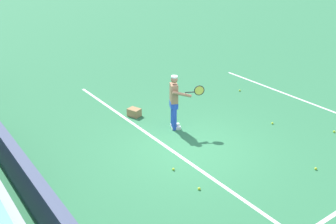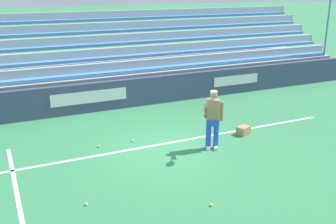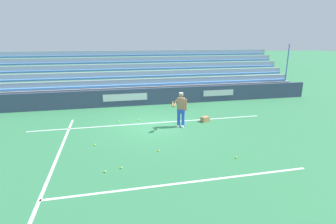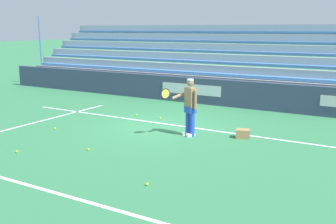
% 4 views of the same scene
% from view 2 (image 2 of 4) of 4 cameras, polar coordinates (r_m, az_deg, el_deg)
% --- Properties ---
extents(ground_plane, '(160.00, 160.00, 0.00)m').
position_cam_2_polar(ground_plane, '(11.26, -0.13, -5.63)').
color(ground_plane, '#337A4C').
extents(court_baseline_white, '(12.00, 0.10, 0.01)m').
position_cam_2_polar(court_baseline_white, '(11.67, -1.16, -4.72)').
color(court_baseline_white, white).
rests_on(court_baseline_white, ground).
extents(back_wall_sponsor_board, '(24.00, 0.25, 1.10)m').
position_cam_2_polar(back_wall_sponsor_board, '(15.02, -7.26, 2.56)').
color(back_wall_sponsor_board, '#384260').
rests_on(back_wall_sponsor_board, ground).
extents(bleacher_stand, '(22.80, 4.00, 3.85)m').
position_cam_2_polar(bleacher_stand, '(17.41, -9.99, 5.41)').
color(bleacher_stand, '#9EA3A8').
rests_on(bleacher_stand, ground).
extents(tennis_player, '(0.89, 0.89, 1.71)m').
position_cam_2_polar(tennis_player, '(11.15, 6.50, -1.05)').
color(tennis_player, blue).
rests_on(tennis_player, ground).
extents(ball_box_cardboard, '(0.48, 0.42, 0.26)m').
position_cam_2_polar(ball_box_cardboard, '(12.63, 10.88, -2.64)').
color(ball_box_cardboard, '#A87F51').
rests_on(ball_box_cardboard, ground).
extents(tennis_ball_on_baseline, '(0.07, 0.07, 0.07)m').
position_cam_2_polar(tennis_ball_on_baseline, '(11.65, -10.03, -4.90)').
color(tennis_ball_on_baseline, '#CCE533').
rests_on(tennis_ball_on_baseline, ground).
extents(tennis_ball_by_box, '(0.07, 0.07, 0.07)m').
position_cam_2_polar(tennis_ball_by_box, '(11.92, -5.22, -4.15)').
color(tennis_ball_by_box, '#CCE533').
rests_on(tennis_ball_by_box, ground).
extents(tennis_ball_far_left, '(0.07, 0.07, 0.07)m').
position_cam_2_polar(tennis_ball_far_left, '(8.66, 6.29, -13.26)').
color(tennis_ball_far_left, '#CCE533').
rests_on(tennis_ball_far_left, ground).
extents(tennis_ball_far_right, '(0.07, 0.07, 0.07)m').
position_cam_2_polar(tennis_ball_far_right, '(8.82, -11.80, -12.95)').
color(tennis_ball_far_right, '#CCE533').
rests_on(tennis_ball_far_right, ground).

